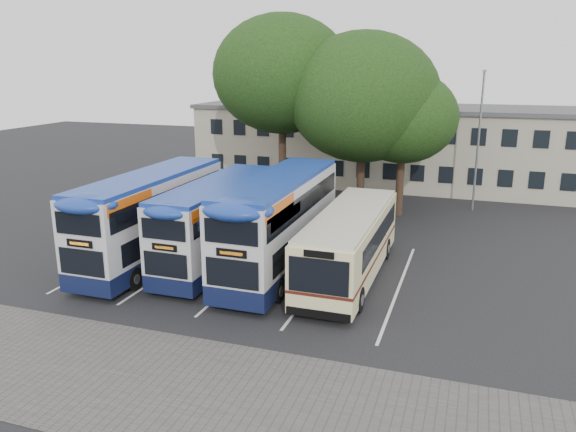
% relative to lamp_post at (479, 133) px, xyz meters
% --- Properties ---
extents(ground, '(120.00, 120.00, 0.00)m').
position_rel_lamp_post_xyz_m(ground, '(-6.00, -19.97, -5.08)').
color(ground, black).
rests_on(ground, ground).
extents(paving_strip, '(40.00, 6.00, 0.01)m').
position_rel_lamp_post_xyz_m(paving_strip, '(-8.00, -24.97, -5.08)').
color(paving_strip, '#595654').
rests_on(paving_strip, ground).
extents(bay_lines, '(14.12, 11.00, 0.01)m').
position_rel_lamp_post_xyz_m(bay_lines, '(-9.75, -14.97, -5.08)').
color(bay_lines, silver).
rests_on(bay_lines, ground).
extents(depot_building, '(32.40, 8.40, 6.20)m').
position_rel_lamp_post_xyz_m(depot_building, '(-6.00, 7.02, -1.93)').
color(depot_building, '#A69C86').
rests_on(depot_building, ground).
extents(lamp_post, '(0.25, 1.05, 9.06)m').
position_rel_lamp_post_xyz_m(lamp_post, '(0.00, 0.00, 0.00)').
color(lamp_post, gray).
rests_on(lamp_post, ground).
extents(tree_left, '(9.04, 9.04, 12.58)m').
position_rel_lamp_post_xyz_m(tree_left, '(-12.47, -2.50, 3.64)').
color(tree_left, black).
rests_on(tree_left, ground).
extents(tree_mid, '(9.46, 9.46, 11.41)m').
position_rel_lamp_post_xyz_m(tree_mid, '(-6.98, -2.94, 2.30)').
color(tree_mid, black).
rests_on(tree_mid, ground).
extents(tree_right, '(6.65, 6.65, 9.05)m').
position_rel_lamp_post_xyz_m(tree_right, '(-4.49, -2.77, 1.12)').
color(tree_right, black).
rests_on(tree_right, ground).
extents(bus_dd_left, '(2.54, 10.48, 4.36)m').
position_rel_lamp_post_xyz_m(bus_dd_left, '(-14.63, -15.39, -2.68)').
color(bus_dd_left, '#10173B').
rests_on(bus_dd_left, ground).
extents(bus_dd_mid, '(2.36, 9.74, 4.06)m').
position_rel_lamp_post_xyz_m(bus_dd_mid, '(-11.48, -14.65, -2.85)').
color(bus_dd_mid, '#10173B').
rests_on(bus_dd_mid, ground).
extents(bus_dd_right, '(2.61, 10.77, 4.49)m').
position_rel_lamp_post_xyz_m(bus_dd_right, '(-8.37, -14.57, -2.61)').
color(bus_dd_right, '#10173B').
rests_on(bus_dd_right, ground).
extents(bus_single, '(2.64, 10.36, 3.09)m').
position_rel_lamp_post_xyz_m(bus_single, '(-5.10, -14.38, -3.33)').
color(bus_single, beige).
rests_on(bus_single, ground).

